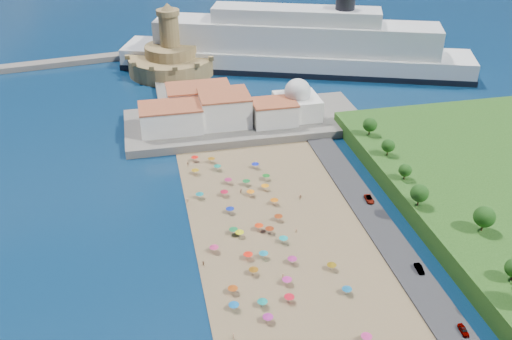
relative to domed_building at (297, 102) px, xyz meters
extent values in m
plane|color=#071938|center=(-30.00, -71.00, -8.97)|extent=(700.00, 700.00, 0.00)
cube|color=#59544C|center=(-20.00, 2.00, -7.47)|extent=(90.00, 36.00, 3.00)
cube|color=#59544C|center=(-42.00, 37.00, -7.77)|extent=(18.00, 70.00, 2.40)
cube|color=silver|center=(-48.00, -2.00, -1.47)|extent=(22.00, 14.00, 9.00)
cube|color=silver|center=(-28.00, 0.00, -0.47)|extent=(18.00, 16.00, 11.00)
cube|color=silver|center=(-10.00, -4.00, -1.97)|extent=(16.00, 12.00, 8.00)
cube|color=silver|center=(-36.00, 12.00, -0.97)|extent=(24.00, 14.00, 10.00)
cube|color=silver|center=(0.00, 0.00, -1.97)|extent=(16.00, 16.00, 8.00)
sphere|color=silver|center=(0.00, 0.00, 4.03)|extent=(10.00, 10.00, 10.00)
cylinder|color=silver|center=(0.00, 0.00, 7.83)|extent=(1.20, 1.20, 1.60)
cylinder|color=#9F874F|center=(-42.00, 67.00, -4.97)|extent=(40.00, 40.00, 8.00)
cylinder|color=#9F874F|center=(-42.00, 67.00, 1.53)|extent=(24.00, 24.00, 5.00)
cylinder|color=#9F874F|center=(-42.00, 67.00, 11.03)|extent=(9.00, 9.00, 14.00)
cylinder|color=#9F874F|center=(-42.00, 67.00, 19.23)|extent=(10.40, 10.40, 2.40)
cone|color=#9F874F|center=(-42.00, 67.00, 21.93)|extent=(6.00, 6.00, 3.00)
cube|color=black|center=(15.31, 58.13, -7.65)|extent=(163.12, 79.09, 2.65)
cube|color=silver|center=(15.31, 58.13, -4.06)|extent=(162.04, 78.38, 9.82)
cube|color=silver|center=(15.31, 58.13, 7.39)|extent=(129.78, 63.11, 13.09)
cube|color=silver|center=(15.31, 58.13, 17.21)|extent=(77.01, 40.41, 6.55)
cylinder|color=black|center=(35.82, 50.69, 23.76)|extent=(8.73, 8.73, 6.55)
cylinder|color=gray|center=(-43.52, -46.16, -7.72)|extent=(0.07, 0.07, 2.00)
cone|color=#0D7379|center=(-43.52, -46.16, -6.82)|extent=(2.50, 2.50, 0.60)
cylinder|color=gray|center=(-15.26, -86.51, -7.72)|extent=(0.07, 0.07, 2.00)
cone|color=#7B5B0B|center=(-15.26, -86.51, -6.82)|extent=(2.50, 2.50, 0.60)
cylinder|color=gray|center=(-36.76, -66.23, -7.72)|extent=(0.07, 0.07, 2.00)
cone|color=#137036|center=(-36.76, -66.23, -6.82)|extent=(2.50, 2.50, 0.60)
cylinder|color=gray|center=(-29.46, -65.94, -7.72)|extent=(0.07, 0.07, 2.00)
cone|color=red|center=(-29.46, -65.94, -6.82)|extent=(2.50, 2.50, 0.60)
cylinder|color=gray|center=(-35.02, -77.84, -7.72)|extent=(0.07, 0.07, 2.00)
cone|color=#FB1C0B|center=(-35.02, -77.84, -6.82)|extent=(2.50, 2.50, 0.60)
cylinder|color=gray|center=(-35.90, -56.01, -7.72)|extent=(0.07, 0.07, 2.00)
cone|color=#0B2097|center=(-35.90, -56.01, -6.82)|extent=(2.50, 2.50, 0.60)
cylinder|color=gray|center=(-27.68, -89.45, -7.72)|extent=(0.07, 0.07, 2.00)
cone|color=#BF2986|center=(-27.68, -89.45, -6.82)|extent=(2.50, 2.50, 0.60)
cylinder|color=gray|center=(-41.18, -89.79, -7.72)|extent=(0.07, 0.07, 2.00)
cone|color=#A33F0D|center=(-41.18, -89.79, -6.82)|extent=(2.50, 2.50, 0.60)
cylinder|color=gray|center=(-35.15, -100.75, -7.72)|extent=(0.07, 0.07, 2.00)
cone|color=#9D217F|center=(-35.15, -100.75, -6.82)|extent=(2.50, 2.50, 0.60)
cylinder|color=gray|center=(-35.34, -67.88, -7.72)|extent=(0.07, 0.07, 2.00)
cone|color=#CAD10B|center=(-35.34, -67.88, -6.82)|extent=(2.50, 2.50, 0.60)
cylinder|color=gray|center=(-28.76, -95.50, -7.72)|extent=(0.07, 0.07, 2.00)
cone|color=red|center=(-28.76, -95.50, -6.82)|extent=(2.50, 2.50, 0.60)
cylinder|color=gray|center=(-24.32, -73.07, -7.72)|extent=(0.07, 0.07, 2.00)
cone|color=#109393|center=(-24.32, -73.07, -6.82)|extent=(2.50, 2.50, 0.60)
cylinder|color=gray|center=(-14.60, -95.80, -7.72)|extent=(0.07, 0.07, 2.00)
cone|color=#106195|center=(-14.60, -95.80, -6.82)|extent=(2.50, 2.50, 0.60)
cylinder|color=gray|center=(-43.08, -31.42, -7.72)|extent=(0.07, 0.07, 2.00)
cone|color=#A0730E|center=(-43.08, -31.42, -6.82)|extent=(2.50, 2.50, 0.60)
cylinder|color=gray|center=(-35.57, -30.25, -7.72)|extent=(0.07, 0.07, 2.00)
cone|color=#0D7A61|center=(-35.57, -30.25, -6.82)|extent=(2.50, 2.50, 0.60)
cylinder|color=gray|center=(-43.16, -73.05, -7.72)|extent=(0.07, 0.07, 2.00)
cone|color=#B6275E|center=(-43.16, -73.05, -6.82)|extent=(2.50, 2.50, 0.60)
cylinder|color=gray|center=(-23.10, -62.69, -7.72)|extent=(0.07, 0.07, 2.00)
cone|color=#8E300C|center=(-23.10, -62.69, -6.82)|extent=(2.50, 2.50, 0.60)
cylinder|color=gray|center=(-15.72, -110.95, -7.72)|extent=(0.07, 0.07, 2.00)
cone|color=#C62A76|center=(-15.72, -110.95, -6.82)|extent=(2.50, 2.50, 0.60)
cylinder|color=gray|center=(-33.61, -39.59, -7.72)|extent=(0.07, 0.07, 2.00)
cone|color=#AE2557|center=(-33.61, -39.59, -6.82)|extent=(2.50, 2.50, 0.60)
cylinder|color=gray|center=(-26.94, -68.02, -7.72)|extent=(0.07, 0.07, 2.00)
cone|color=maroon|center=(-26.94, -68.02, -6.82)|extent=(2.50, 2.50, 0.60)
cylinder|color=gray|center=(-36.79, -24.74, -7.72)|extent=(0.07, 0.07, 2.00)
cone|color=#8E590C|center=(-36.79, -24.74, -6.82)|extent=(2.50, 2.50, 0.60)
cylinder|color=gray|center=(-36.00, -46.44, -7.72)|extent=(0.07, 0.07, 2.00)
cone|color=#A60D28|center=(-36.00, -46.44, -6.82)|extent=(2.50, 2.50, 0.60)
cylinder|color=gray|center=(-24.33, -82.02, -7.72)|extent=(0.07, 0.07, 2.00)
cone|color=#A62374|center=(-24.33, -82.02, -6.82)|extent=(2.50, 2.50, 0.60)
cylinder|color=gray|center=(-42.14, -22.60, -7.72)|extent=(0.07, 0.07, 2.00)
cone|color=red|center=(-42.14, -22.60, -6.82)|extent=(2.50, 2.50, 0.60)
cylinder|color=gray|center=(-22.19, -54.22, -7.72)|extent=(0.07, 0.07, 2.00)
cone|color=#D36109|center=(-22.19, -54.22, -6.82)|extent=(2.50, 2.50, 0.60)
cylinder|color=gray|center=(-23.03, -45.62, -7.72)|extent=(0.07, 0.07, 2.00)
cone|color=orange|center=(-23.03, -45.62, -6.82)|extent=(2.50, 2.50, 0.60)
cylinder|color=gray|center=(-28.18, -41.61, -7.72)|extent=(0.07, 0.07, 2.00)
cone|color=#136A2A|center=(-28.18, -41.61, -6.82)|extent=(2.50, 2.50, 0.60)
cylinder|color=gray|center=(-28.16, -48.05, -7.72)|extent=(0.07, 0.07, 2.00)
cone|color=orange|center=(-28.16, -48.05, -6.82)|extent=(2.50, 2.50, 0.60)
cylinder|color=gray|center=(-23.13, -31.53, -7.72)|extent=(0.07, 0.07, 2.00)
cone|color=#0D1DAF|center=(-23.13, -31.53, -6.82)|extent=(2.50, 2.50, 0.60)
cylinder|color=gray|center=(-31.01, -78.27, -7.72)|extent=(0.07, 0.07, 2.00)
cone|color=teal|center=(-31.01, -78.27, -6.82)|extent=(2.50, 2.50, 0.60)
cylinder|color=gray|center=(-21.33, -39.71, -7.72)|extent=(0.07, 0.07, 2.00)
cone|color=#136D1C|center=(-21.33, -39.71, -6.82)|extent=(2.50, 2.50, 0.60)
cylinder|color=gray|center=(-35.26, -95.69, -7.72)|extent=(0.07, 0.07, 2.00)
cone|color=#0E8177|center=(-35.26, -95.69, -6.82)|extent=(2.50, 2.50, 0.60)
cylinder|color=gray|center=(-41.94, -95.33, -7.72)|extent=(0.07, 0.07, 2.00)
cone|color=#0D61AD|center=(-41.94, -95.33, -6.82)|extent=(2.50, 2.50, 0.60)
cylinder|color=gray|center=(-34.89, -84.10, -7.72)|extent=(0.07, 0.07, 2.00)
cone|color=brown|center=(-34.89, -84.10, -6.82)|extent=(2.50, 2.50, 0.60)
imported|color=tan|center=(-13.76, -53.09, -7.87)|extent=(1.66, 0.82, 1.71)
imported|color=tan|center=(-43.62, -104.15, -7.88)|extent=(0.52, 0.68, 1.68)
imported|color=tan|center=(-22.45, -29.65, -7.89)|extent=(1.20, 0.86, 1.68)
imported|color=tan|center=(-19.69, -69.53, -7.91)|extent=(0.66, 0.51, 1.62)
imported|color=tan|center=(-28.15, -87.37, -7.86)|extent=(0.95, 0.73, 1.72)
imported|color=tan|center=(-46.74, -78.20, -7.91)|extent=(0.92, 0.99, 1.63)
imported|color=tan|center=(-44.81, -25.34, -7.87)|extent=(1.04, 0.52, 1.71)
imported|color=tan|center=(-47.53, -48.16, -7.81)|extent=(1.36, 1.16, 1.82)
imported|color=tan|center=(-30.67, -45.97, -7.82)|extent=(1.10, 1.03, 1.82)
imported|color=gray|center=(6.00, -58.92, -7.60)|extent=(2.64, 5.01, 1.34)
imported|color=gray|center=(6.00, -113.29, -7.64)|extent=(1.79, 3.82, 1.26)
imported|color=gray|center=(6.00, -91.95, -7.61)|extent=(1.67, 4.10, 1.32)
cylinder|color=#382314|center=(25.65, -86.26, -1.40)|extent=(0.50, 0.50, 3.14)
sphere|color=#14380F|center=(25.65, -86.26, 1.42)|extent=(5.65, 5.65, 5.65)
cylinder|color=#382314|center=(14.81, -71.55, -1.55)|extent=(0.50, 0.50, 2.84)
sphere|color=#14380F|center=(14.81, -71.55, 1.00)|extent=(5.11, 5.11, 5.11)
cylinder|color=#382314|center=(17.26, -57.42, -1.87)|extent=(0.50, 0.50, 2.21)
sphere|color=#14380F|center=(17.26, -57.42, 0.12)|extent=(3.97, 3.97, 3.97)
cylinder|color=#382314|center=(18.57, -41.95, -1.76)|extent=(0.50, 0.50, 2.43)
sphere|color=#14380F|center=(18.57, -41.95, 0.43)|extent=(4.38, 4.38, 4.38)
cylinder|color=#382314|center=(18.43, -26.75, -1.60)|extent=(0.50, 0.50, 2.75)
sphere|color=#14380F|center=(18.43, -26.75, 0.88)|extent=(4.95, 4.95, 4.95)
camera|label=1|loc=(-57.79, -192.40, 84.96)|focal=40.00mm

